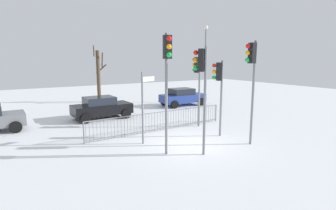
% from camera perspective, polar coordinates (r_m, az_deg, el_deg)
% --- Properties ---
extents(ground_plane, '(60.00, 60.00, 0.00)m').
position_cam_1_polar(ground_plane, '(12.60, 4.69, -8.37)').
color(ground_plane, white).
extents(traffic_light_rear_left, '(0.37, 0.55, 4.94)m').
position_cam_1_polar(traffic_light_rear_left, '(10.50, -0.18, 8.08)').
color(traffic_light_rear_left, slate).
rests_on(traffic_light_rear_left, ground).
extents(traffic_light_foreground_left, '(0.56, 0.35, 4.74)m').
position_cam_1_polar(traffic_light_foreground_left, '(12.49, 17.53, 7.27)').
color(traffic_light_foreground_left, slate).
rests_on(traffic_light_foreground_left, ground).
extents(traffic_light_mid_right, '(0.44, 0.49, 4.43)m').
position_cam_1_polar(traffic_light_mid_right, '(10.74, 7.29, 6.12)').
color(traffic_light_mid_right, slate).
rests_on(traffic_light_mid_right, ground).
extents(traffic_light_mid_left, '(0.53, 0.40, 3.86)m').
position_cam_1_polar(traffic_light_mid_left, '(13.59, 10.85, 5.03)').
color(traffic_light_mid_left, slate).
rests_on(traffic_light_mid_left, ground).
extents(traffic_light_rear_right, '(0.37, 0.56, 4.15)m').
position_cam_1_polar(traffic_light_rear_right, '(15.55, 6.35, 6.51)').
color(traffic_light_rear_right, slate).
rests_on(traffic_light_rear_right, ground).
extents(direction_sign_post, '(0.77, 0.25, 3.37)m').
position_cam_1_polar(direction_sign_post, '(12.29, -5.29, 0.18)').
color(direction_sign_post, slate).
rests_on(direction_sign_post, ground).
extents(pedestrian_guard_railing, '(8.47, 0.40, 1.07)m').
position_cam_1_polar(pedestrian_guard_railing, '(14.70, -1.69, -3.43)').
color(pedestrian_guard_railing, slate).
rests_on(pedestrian_guard_railing, ground).
extents(car_blue_near, '(3.82, 1.96, 1.47)m').
position_cam_1_polar(car_blue_near, '(22.65, 3.10, 1.82)').
color(car_blue_near, navy).
rests_on(car_blue_near, ground).
extents(car_black_trailing, '(3.85, 2.02, 1.47)m').
position_cam_1_polar(car_black_trailing, '(18.19, -14.11, -0.46)').
color(car_black_trailing, black).
rests_on(car_black_trailing, ground).
extents(street_lamp, '(0.36, 0.36, 6.87)m').
position_cam_1_polar(street_lamp, '(24.59, 8.03, 10.38)').
color(street_lamp, slate).
rests_on(street_lamp, ground).
extents(bare_tree_left, '(1.26, 1.35, 5.15)m').
position_cam_1_polar(bare_tree_left, '(25.27, -14.68, 6.26)').
color(bare_tree_left, '#473828').
rests_on(bare_tree_left, ground).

